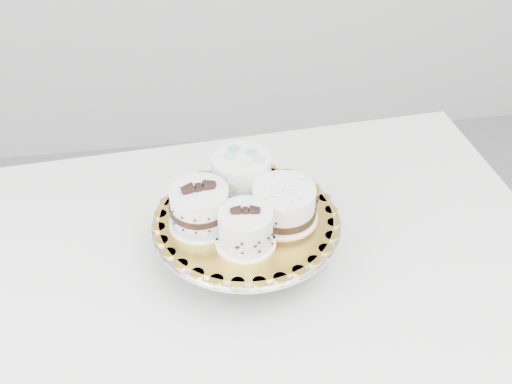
{
  "coord_description": "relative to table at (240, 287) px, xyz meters",
  "views": [
    {
      "loc": [
        -0.03,
        -0.63,
        1.63
      ],
      "look_at": [
        0.1,
        0.23,
        0.92
      ],
      "focal_mm": 45.0,
      "sensor_mm": 36.0,
      "label": 1
    }
  ],
  "objects": [
    {
      "name": "cake_dots",
      "position": [
        0.02,
        0.09,
        0.21
      ],
      "size": [
        0.14,
        0.14,
        0.08
      ],
      "rotation": [
        0.0,
        0.0,
        -0.38
      ],
      "color": "white",
      "rests_on": "cake_board"
    },
    {
      "name": "cake_stand",
      "position": [
        0.01,
        0.01,
        0.14
      ],
      "size": [
        0.35,
        0.35,
        0.09
      ],
      "color": "gray",
      "rests_on": "table"
    },
    {
      "name": "table",
      "position": [
        0.0,
        0.0,
        0.0
      ],
      "size": [
        1.3,
        0.92,
        0.75
      ],
      "rotation": [
        0.0,
        0.0,
        0.07
      ],
      "color": "white",
      "rests_on": "floor"
    },
    {
      "name": "cake_ribbon",
      "position": [
        0.08,
        0.0,
        0.2
      ],
      "size": [
        0.15,
        0.15,
        0.07
      ],
      "rotation": [
        0.0,
        0.0,
        -0.41
      ],
      "color": "white",
      "rests_on": "cake_board"
    },
    {
      "name": "cake_banded",
      "position": [
        -0.07,
        0.01,
        0.21
      ],
      "size": [
        0.12,
        0.12,
        0.1
      ],
      "rotation": [
        0.0,
        0.0,
        0.17
      ],
      "color": "white",
      "rests_on": "cake_board"
    },
    {
      "name": "cake_swirl",
      "position": [
        0.0,
        -0.05,
        0.21
      ],
      "size": [
        0.11,
        0.11,
        0.08
      ],
      "rotation": [
        0.0,
        0.0,
        -0.12
      ],
      "color": "white",
      "rests_on": "cake_board"
    },
    {
      "name": "cake_board",
      "position": [
        0.01,
        0.01,
        0.17
      ],
      "size": [
        0.41,
        0.41,
        0.0
      ],
      "primitive_type": "cylinder",
      "rotation": [
        0.0,
        0.0,
        0.35
      ],
      "color": "gold",
      "rests_on": "cake_stand"
    }
  ]
}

